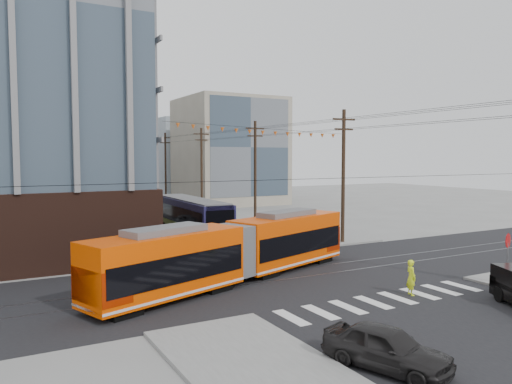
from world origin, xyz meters
TOP-DOWN VIEW (x-y plane):
  - ground at (0.00, 0.00)m, footprint 160.00×160.00m
  - bg_bldg_ne_near at (16.00, 48.00)m, footprint 14.00×14.00m
  - bg_bldg_nw_far at (-14.00, 72.00)m, footprint 16.00×18.00m
  - bg_bldg_ne_far at (18.00, 68.00)m, footprint 16.00×16.00m
  - utility_pole_far at (8.50, 56.00)m, footprint 0.30×0.30m
  - streetcar at (-4.98, 3.96)m, footprint 18.28×8.67m
  - city_bus at (-1.39, 19.63)m, footprint 3.06×12.75m
  - black_sedan at (-5.72, -9.08)m, footprint 3.16×4.75m
  - parked_car_silver at (-5.24, 12.52)m, footprint 2.31×5.23m
  - parked_car_white at (-5.36, 20.23)m, footprint 3.39×4.71m
  - parked_car_grey at (-5.67, 26.17)m, footprint 3.96×5.29m
  - pedestrian at (1.83, -2.92)m, footprint 0.63×0.78m
  - stop_sign at (7.84, -4.18)m, footprint 1.07×1.07m
  - jersey_barrier at (8.30, 13.15)m, footprint 1.17×3.90m

SIDE VIEW (x-z plane):
  - ground at x=0.00m, z-range 0.00..0.00m
  - jersey_barrier at x=8.30m, z-range 0.00..0.77m
  - parked_car_white at x=-5.36m, z-range 0.00..1.27m
  - parked_car_grey at x=-5.67m, z-range 0.00..1.34m
  - black_sedan at x=-5.72m, z-range 0.00..1.50m
  - parked_car_silver at x=-5.24m, z-range 0.00..1.67m
  - pedestrian at x=1.83m, z-range 0.00..1.86m
  - stop_sign at x=7.84m, z-range 0.00..2.76m
  - streetcar at x=-4.98m, z-range 0.00..3.56m
  - city_bus at x=-1.39m, z-range 0.00..3.60m
  - utility_pole_far at x=8.50m, z-range 0.00..11.00m
  - bg_bldg_ne_far at x=18.00m, z-range 0.00..14.00m
  - bg_bldg_ne_near at x=16.00m, z-range 0.00..16.00m
  - bg_bldg_nw_far at x=-14.00m, z-range 0.00..20.00m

